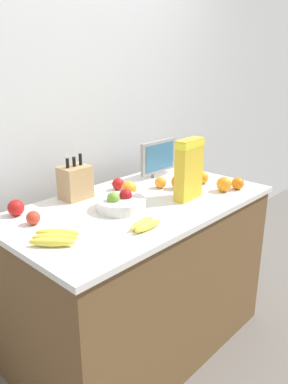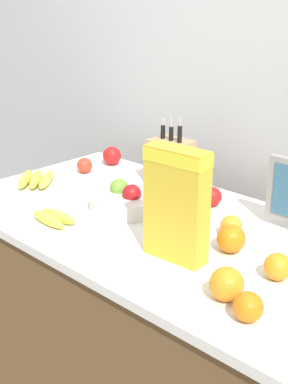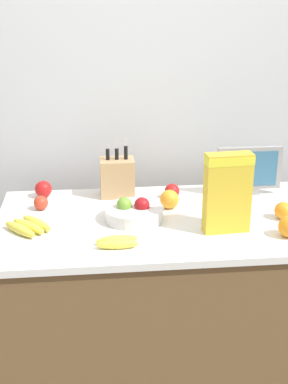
{
  "view_description": "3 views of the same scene",
  "coord_description": "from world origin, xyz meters",
  "px_view_note": "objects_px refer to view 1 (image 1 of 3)",
  "views": [
    {
      "loc": [
        -1.37,
        -1.32,
        1.65
      ],
      "look_at": [
        0.03,
        -0.0,
        0.99
      ],
      "focal_mm": 35.0,
      "sensor_mm": 36.0,
      "label": 1
    },
    {
      "loc": [
        1.13,
        -1.22,
        1.68
      ],
      "look_at": [
        -0.03,
        -0.02,
        1.04
      ],
      "focal_mm": 50.0,
      "sensor_mm": 36.0,
      "label": 2
    },
    {
      "loc": [
        -0.32,
        -2.13,
        1.87
      ],
      "look_at": [
        -0.1,
        0.02,
        1.05
      ],
      "focal_mm": 50.0,
      "sensor_mm": 36.0,
      "label": 3
    }
  ],
  "objects_px": {
    "orange_front_center": "(238,183)",
    "orange_mid_left": "(224,184)",
    "banana_bunch_right": "(55,237)",
    "orange_front_right": "(129,189)",
    "cereal_box": "(189,167)",
    "apple_by_knife_block": "(33,218)",
    "small_monitor": "(158,157)",
    "banana_bunch_left": "(145,225)",
    "apple_rightmost": "(118,184)",
    "fruit_bowl": "(120,203)",
    "apple_near_bananas": "(16,208)",
    "knife_block": "(75,182)",
    "orange_back_center": "(178,182)",
    "orange_by_cereal": "(161,182)",
    "orange_front_left": "(203,178)"
  },
  "relations": [
    {
      "from": "orange_front_center",
      "to": "orange_mid_left",
      "type": "xyz_separation_m",
      "value": [
        -0.09,
        0.04,
        0.01
      ]
    },
    {
      "from": "banana_bunch_right",
      "to": "orange_front_right",
      "type": "xyz_separation_m",
      "value": [
        0.62,
        0.18,
        0.02
      ]
    },
    {
      "from": "cereal_box",
      "to": "orange_front_right",
      "type": "xyz_separation_m",
      "value": [
        -0.2,
        0.27,
        -0.14
      ]
    },
    {
      "from": "apple_by_knife_block",
      "to": "small_monitor",
      "type": "bearing_deg",
      "value": 5.25
    },
    {
      "from": "banana_bunch_left",
      "to": "apple_rightmost",
      "type": "bearing_deg",
      "value": 59.29
    },
    {
      "from": "fruit_bowl",
      "to": "orange_mid_left",
      "type": "distance_m",
      "value": 0.65
    },
    {
      "from": "apple_rightmost",
      "to": "apple_near_bananas",
      "type": "relative_size",
      "value": 0.88
    },
    {
      "from": "knife_block",
      "to": "apple_by_knife_block",
      "type": "bearing_deg",
      "value": -157.71
    },
    {
      "from": "banana_bunch_left",
      "to": "apple_by_knife_block",
      "type": "relative_size",
      "value": 2.57
    },
    {
      "from": "banana_bunch_right",
      "to": "orange_front_center",
      "type": "height_order",
      "value": "orange_front_center"
    },
    {
      "from": "apple_by_knife_block",
      "to": "orange_front_right",
      "type": "height_order",
      "value": "orange_front_right"
    },
    {
      "from": "banana_bunch_right",
      "to": "orange_front_right",
      "type": "distance_m",
      "value": 0.64
    },
    {
      "from": "orange_front_right",
      "to": "knife_block",
      "type": "bearing_deg",
      "value": 139.91
    },
    {
      "from": "banana_bunch_left",
      "to": "banana_bunch_right",
      "type": "height_order",
      "value": "banana_bunch_right"
    },
    {
      "from": "orange_back_center",
      "to": "orange_front_right",
      "type": "bearing_deg",
      "value": 156.68
    },
    {
      "from": "knife_block",
      "to": "cereal_box",
      "type": "bearing_deg",
      "value": -47.38
    },
    {
      "from": "orange_mid_left",
      "to": "orange_by_cereal",
      "type": "height_order",
      "value": "orange_mid_left"
    },
    {
      "from": "banana_bunch_left",
      "to": "apple_near_bananas",
      "type": "distance_m",
      "value": 0.65
    },
    {
      "from": "banana_bunch_right",
      "to": "orange_mid_left",
      "type": "distance_m",
      "value": 1.07
    },
    {
      "from": "knife_block",
      "to": "small_monitor",
      "type": "distance_m",
      "value": 0.64
    },
    {
      "from": "orange_mid_left",
      "to": "cereal_box",
      "type": "bearing_deg",
      "value": 161.25
    },
    {
      "from": "orange_by_cereal",
      "to": "banana_bunch_right",
      "type": "bearing_deg",
      "value": -170.34
    },
    {
      "from": "fruit_bowl",
      "to": "orange_front_right",
      "type": "height_order",
      "value": "fruit_bowl"
    },
    {
      "from": "banana_bunch_left",
      "to": "apple_by_knife_block",
      "type": "distance_m",
      "value": 0.52
    },
    {
      "from": "small_monitor",
      "to": "fruit_bowl",
      "type": "xyz_separation_m",
      "value": [
        -0.58,
        -0.25,
        -0.09
      ]
    },
    {
      "from": "knife_block",
      "to": "apple_rightmost",
      "type": "xyz_separation_m",
      "value": [
        0.26,
        -0.07,
        -0.06
      ]
    },
    {
      "from": "orange_back_center",
      "to": "orange_by_cereal",
      "type": "height_order",
      "value": "orange_back_center"
    },
    {
      "from": "apple_near_bananas",
      "to": "orange_front_left",
      "type": "distance_m",
      "value": 1.12
    },
    {
      "from": "orange_front_center",
      "to": "orange_front_left",
      "type": "distance_m",
      "value": 0.22
    },
    {
      "from": "banana_bunch_left",
      "to": "banana_bunch_right",
      "type": "xyz_separation_m",
      "value": [
        -0.36,
        0.18,
        0.0
      ]
    },
    {
      "from": "banana_bunch_left",
      "to": "orange_back_center",
      "type": "bearing_deg",
      "value": 23.63
    },
    {
      "from": "cereal_box",
      "to": "orange_front_right",
      "type": "distance_m",
      "value": 0.36
    },
    {
      "from": "knife_block",
      "to": "orange_back_center",
      "type": "xyz_separation_m",
      "value": [
        0.52,
        -0.32,
        -0.05
      ]
    },
    {
      "from": "orange_front_center",
      "to": "apple_by_knife_block",
      "type": "bearing_deg",
      "value": 158.69
    },
    {
      "from": "orange_mid_left",
      "to": "orange_back_center",
      "type": "xyz_separation_m",
      "value": [
        -0.14,
        0.22,
        -0.0
      ]
    },
    {
      "from": "cereal_box",
      "to": "apple_by_knife_block",
      "type": "xyz_separation_m",
      "value": [
        -0.78,
        0.31,
        -0.15
      ]
    },
    {
      "from": "cereal_box",
      "to": "banana_bunch_right",
      "type": "height_order",
      "value": "cereal_box"
    },
    {
      "from": "orange_by_cereal",
      "to": "orange_front_left",
      "type": "distance_m",
      "value": 0.28
    },
    {
      "from": "apple_near_bananas",
      "to": "banana_bunch_left",
      "type": "bearing_deg",
      "value": -60.39
    },
    {
      "from": "small_monitor",
      "to": "apple_near_bananas",
      "type": "bearing_deg",
      "value": 176.14
    },
    {
      "from": "orange_by_cereal",
      "to": "orange_front_center",
      "type": "bearing_deg",
      "value": -49.8
    },
    {
      "from": "orange_front_center",
      "to": "banana_bunch_left",
      "type": "bearing_deg",
      "value": 178.39
    },
    {
      "from": "orange_front_left",
      "to": "small_monitor",
      "type": "bearing_deg",
      "value": 102.54
    },
    {
      "from": "orange_back_center",
      "to": "apple_by_knife_block",
      "type": "bearing_deg",
      "value": 169.0
    },
    {
      "from": "orange_back_center",
      "to": "orange_by_cereal",
      "type": "bearing_deg",
      "value": 124.82
    },
    {
      "from": "orange_front_right",
      "to": "orange_back_center",
      "type": "bearing_deg",
      "value": -23.32
    },
    {
      "from": "apple_near_bananas",
      "to": "orange_front_right",
      "type": "height_order",
      "value": "orange_front_right"
    },
    {
      "from": "banana_bunch_right",
      "to": "orange_back_center",
      "type": "xyz_separation_m",
      "value": [
        0.91,
        0.06,
        0.02
      ]
    },
    {
      "from": "banana_bunch_left",
      "to": "orange_by_cereal",
      "type": "bearing_deg",
      "value": 33.94
    },
    {
      "from": "cereal_box",
      "to": "orange_mid_left",
      "type": "height_order",
      "value": "cereal_box"
    }
  ]
}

